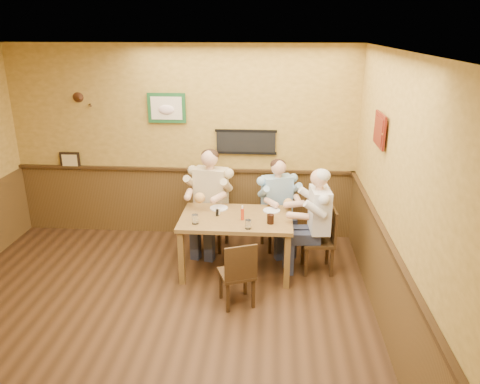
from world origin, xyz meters
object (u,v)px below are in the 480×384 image
(cola_tumbler, at_px, (270,219))
(diner_tan_shirt, at_px, (211,205))
(dining_table, at_px, (236,224))
(diner_blue_polo, at_px, (277,209))
(hot_sauce_bottle, at_px, (242,214))
(chair_near_side, at_px, (237,272))
(pepper_shaker, at_px, (217,213))
(diner_white_elder, at_px, (319,227))
(water_glass_mid, at_px, (248,224))
(salt_shaker, at_px, (219,211))
(chair_right_end, at_px, (318,240))
(water_glass_left, at_px, (195,219))
(chair_back_left, at_px, (212,218))
(chair_back_right, at_px, (276,221))

(cola_tumbler, bearing_deg, diner_tan_shirt, 135.65)
(dining_table, distance_m, diner_blue_polo, 0.87)
(hot_sauce_bottle, bearing_deg, chair_near_side, -91.46)
(diner_tan_shirt, xyz_separation_m, pepper_shaker, (0.16, -0.63, 0.14))
(diner_tan_shirt, bearing_deg, diner_white_elder, -9.89)
(water_glass_mid, height_order, hot_sauce_bottle, hot_sauce_bottle)
(chair_near_side, bearing_deg, salt_shaker, -91.97)
(chair_right_end, xyz_separation_m, cola_tumbler, (-0.61, -0.25, 0.37))
(chair_near_side, bearing_deg, water_glass_mid, -125.34)
(chair_right_end, bearing_deg, pepper_shaker, -91.87)
(water_glass_mid, bearing_deg, hot_sauce_bottle, 108.34)
(chair_right_end, height_order, salt_shaker, chair_right_end)
(water_glass_left, bearing_deg, cola_tumbler, 4.83)
(water_glass_left, relative_size, pepper_shaker, 1.30)
(water_glass_left, bearing_deg, diner_tan_shirt, 85.23)
(water_glass_mid, height_order, pepper_shaker, water_glass_mid)
(chair_near_side, bearing_deg, chair_back_left, -92.80)
(chair_back_left, distance_m, water_glass_mid, 1.20)
(dining_table, xyz_separation_m, chair_back_right, (0.51, 0.71, -0.25))
(dining_table, relative_size, water_glass_left, 11.90)
(chair_back_right, bearing_deg, cola_tumbler, -116.48)
(water_glass_left, distance_m, salt_shaker, 0.41)
(water_glass_left, bearing_deg, chair_near_side, -43.48)
(diner_white_elder, bearing_deg, water_glass_left, -82.49)
(chair_back_right, bearing_deg, diner_tan_shirt, 162.91)
(chair_near_side, distance_m, diner_white_elder, 1.31)
(cola_tumbler, relative_size, salt_shaker, 1.42)
(dining_table, height_order, diner_blue_polo, diner_blue_polo)
(dining_table, bearing_deg, diner_white_elder, 4.01)
(pepper_shaker, bearing_deg, diner_blue_polo, 42.69)
(diner_tan_shirt, relative_size, water_glass_mid, 11.85)
(hot_sauce_bottle, bearing_deg, dining_table, 133.43)
(chair_near_side, bearing_deg, cola_tumbler, -142.80)
(chair_back_right, relative_size, chair_near_side, 1.03)
(chair_near_side, relative_size, hot_sauce_bottle, 4.85)
(chair_back_left, bearing_deg, chair_near_side, -59.98)
(diner_tan_shirt, distance_m, salt_shaker, 0.61)
(chair_back_left, distance_m, hot_sauce_bottle, 0.95)
(chair_right_end, relative_size, water_glass_left, 7.34)
(chair_right_end, xyz_separation_m, chair_near_side, (-0.97, -0.84, -0.03))
(salt_shaker, bearing_deg, hot_sauce_bottle, -27.19)
(water_glass_mid, bearing_deg, dining_table, 115.84)
(diner_blue_polo, relative_size, diner_white_elder, 0.95)
(diner_white_elder, distance_m, cola_tumbler, 0.69)
(chair_back_right, distance_m, pepper_shaker, 1.09)
(chair_back_right, distance_m, chair_right_end, 0.83)
(chair_right_end, bearing_deg, chair_near_side, -53.75)
(diner_tan_shirt, height_order, pepper_shaker, diner_tan_shirt)
(chair_back_right, xyz_separation_m, hot_sauce_bottle, (-0.43, -0.79, 0.42))
(cola_tumbler, height_order, hot_sauce_bottle, hot_sauce_bottle)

